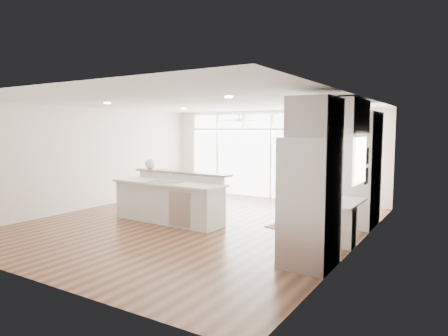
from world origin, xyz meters
The scene contains 24 objects.
floor centered at (0.00, 0.00, -0.01)m, with size 7.00×8.00×0.02m, color #432514.
ceiling centered at (0.00, 0.00, 2.70)m, with size 7.00×8.00×0.02m, color white.
wall_back centered at (0.00, 4.00, 1.35)m, with size 7.00×0.04×2.70m, color beige.
wall_front centered at (0.00, -4.00, 1.35)m, with size 7.00×0.04×2.70m, color beige.
wall_left centered at (-3.50, 0.00, 1.35)m, with size 0.04×8.00×2.70m, color beige.
wall_right centered at (3.50, 0.00, 1.35)m, with size 0.04×8.00×2.70m, color beige.
glass_wall centered at (0.00, 3.94, 1.05)m, with size 5.80×0.06×2.08m, color white.
transom_row centered at (0.00, 3.94, 2.38)m, with size 5.90×0.06×0.40m, color white.
desk_window centered at (3.46, 0.30, 1.55)m, with size 0.04×0.85×0.85m, color white.
ceiling_fan centered at (-0.50, 2.80, 2.48)m, with size 1.16×1.16×0.32m, color white.
recessed_lights centered at (0.00, 0.20, 2.68)m, with size 3.40×3.00×0.02m, color white.
oven_cabinet centered at (3.17, 1.80, 1.25)m, with size 0.64×1.20×2.50m, color silver.
desk_nook centered at (3.13, 0.30, 0.38)m, with size 0.72×1.30×0.76m, color silver.
upper_cabinets centered at (3.17, 0.30, 2.35)m, with size 0.64×1.30×0.64m, color silver.
refrigerator centered at (3.11, -1.35, 1.00)m, with size 0.76×0.90×2.00m, color #A9A9AE.
fridge_cabinet centered at (3.17, -1.35, 2.30)m, with size 0.64×0.90×0.60m, color silver.
framed_photos centered at (3.46, 0.92, 1.40)m, with size 0.06×0.22×0.80m, color black.
kitchen_island centered at (-0.65, -0.21, 0.56)m, with size 2.84×1.07×1.13m, color silver.
rug centered at (2.01, 0.72, 0.01)m, with size 1.00×0.73×0.01m, color #3B2912.
office_chair centered at (2.22, 0.33, 0.55)m, with size 0.57×0.52×1.09m, color black.
fishbowl centered at (-1.58, 0.23, 1.26)m, with size 0.26×0.26×0.26m, color silver.
monitor centered at (3.05, 0.30, 0.94)m, with size 0.07×0.44×0.37m, color black.
keyboard centered at (2.88, 0.30, 0.77)m, with size 0.11×0.30×0.01m, color silver.
potted_plant centered at (3.17, 1.80, 2.61)m, with size 0.25×0.28×0.22m, color #2B5E28.
Camera 1 is at (5.17, -7.22, 2.12)m, focal length 32.00 mm.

